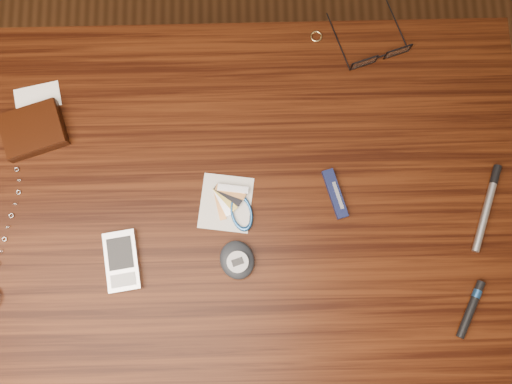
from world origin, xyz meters
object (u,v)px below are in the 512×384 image
eyeglasses (379,54)px  silver_pen (489,201)px  pda_phone (122,261)px  notepad_keys (234,206)px  pedometer (237,260)px  pocket_knife (335,194)px  desk (242,218)px  wallet_and_card (33,129)px

eyeglasses → silver_pen: bearing=-58.0°
eyeglasses → pda_phone: (-0.45, -0.36, -0.00)m
eyeglasses → notepad_keys: eyeglasses is taller
pedometer → silver_pen: pedometer is taller
pocket_knife → desk: bearing=-171.6°
desk → pedometer: (-0.01, -0.09, 0.11)m
eyeglasses → pocket_knife: bearing=-109.9°
pedometer → desk: bearing=85.8°
eyeglasses → pedometer: pedometer is taller
notepad_keys → wallet_and_card: bearing=157.7°
desk → pda_phone: bearing=-157.6°
wallet_and_card → silver_pen: (0.78, -0.14, -0.00)m
eyeglasses → desk: bearing=-132.6°
pedometer → notepad_keys: bearing=93.1°
desk → silver_pen: 0.44m
silver_pen → wallet_and_card: bearing=169.6°
notepad_keys → pocket_knife: 0.18m
pedometer → pocket_knife: pedometer is taller
eyeglasses → notepad_keys: 0.38m
desk → silver_pen: bearing=0.8°
pocket_knife → silver_pen: (0.26, -0.02, 0.00)m
pocket_knife → silver_pen: 0.26m
pda_phone → notepad_keys: bearing=25.2°
eyeglasses → pocket_knife: size_ratio=1.68×
pedometer → notepad_keys: (-0.00, 0.09, -0.01)m
wallet_and_card → eyeglasses: bearing=11.8°
eyeglasses → silver_pen: 0.32m
desk → pda_phone: (-0.20, -0.08, 0.11)m
notepad_keys → pocket_knife: (0.17, 0.02, 0.00)m
wallet_and_card → notepad_keys: wallet_and_card is taller
desk → eyeglasses: (0.25, 0.28, 0.11)m
desk → pda_phone: 0.24m
pda_phone → pocket_knife: 0.38m
eyeglasses → pda_phone: bearing=-141.6°
pda_phone → pocket_knife: pda_phone is taller
pocket_knife → notepad_keys: bearing=-174.2°
pda_phone → silver_pen: size_ratio=0.70×
pda_phone → pedometer: pedometer is taller
pedometer → notepad_keys: 0.09m
pda_phone → eyeglasses: bearing=38.4°
pda_phone → notepad_keys: size_ratio=0.98×
desk → silver_pen: size_ratio=6.63×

